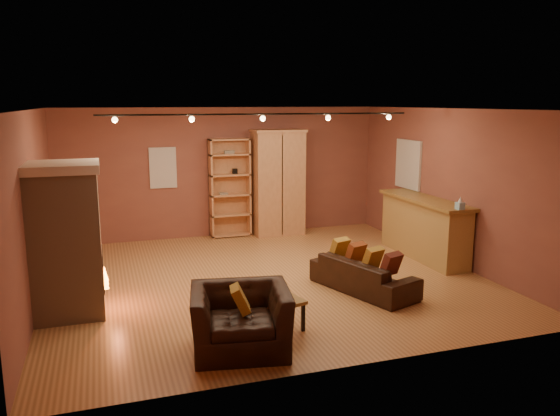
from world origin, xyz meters
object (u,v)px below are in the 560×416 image
object	(u,v)px
loveseat	(364,268)
bar_counter	(424,227)
armchair	(240,309)
bookcase	(229,187)
coffee_table	(279,303)
armoire	(278,182)
fireplace	(67,240)

from	to	relation	value
loveseat	bar_counter	bearing A→B (deg)	-74.24
loveseat	armchair	world-z (taller)	armchair
bookcase	loveseat	distance (m)	4.40
bar_counter	coffee_table	size ratio (longest dim) A/B	3.59
bookcase	armoire	world-z (taller)	armoire
armchair	coffee_table	size ratio (longest dim) A/B	1.92
loveseat	armchair	xyz separation A→B (m)	(-2.33, -1.40, 0.14)
fireplace	armoire	xyz separation A→B (m)	(4.20, 3.55, 0.11)
armchair	coffee_table	world-z (taller)	armchair
armoire	bar_counter	distance (m)	3.39
bookcase	coffee_table	bearing A→B (deg)	-96.11
loveseat	armchair	size ratio (longest dim) A/B	1.46
armoire	coffee_table	size ratio (longest dim) A/B	3.51
armoire	loveseat	distance (m)	4.08
bookcase	fireplace	bearing A→B (deg)	-130.04
bar_counter	loveseat	size ratio (longest dim) A/B	1.28
bookcase	bar_counter	xyz separation A→B (m)	(3.10, -2.83, -0.51)
fireplace	bookcase	bearing A→B (deg)	49.96
bookcase	armoire	size ratio (longest dim) A/B	0.92
coffee_table	fireplace	bearing A→B (deg)	151.24
fireplace	loveseat	distance (m)	4.38
bookcase	bar_counter	distance (m)	4.23
armoire	loveseat	bearing A→B (deg)	-88.61
armoire	armchair	distance (m)	5.88
fireplace	armoire	bearing A→B (deg)	40.23
bookcase	armoire	xyz separation A→B (m)	(1.06, -0.18, 0.08)
fireplace	bookcase	xyz separation A→B (m)	(3.14, 3.74, 0.03)
fireplace	loveseat	bearing A→B (deg)	-5.88
fireplace	bar_counter	xyz separation A→B (m)	(6.24, 0.91, -0.48)
armoire	armchair	world-z (taller)	armoire
bar_counter	loveseat	bearing A→B (deg)	-145.14
bookcase	armchair	size ratio (longest dim) A/B	1.69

